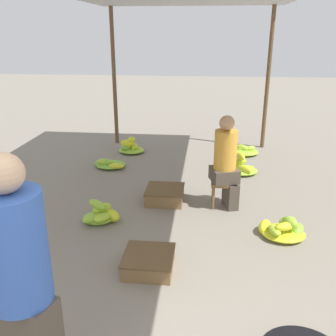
{
  "coord_description": "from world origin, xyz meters",
  "views": [
    {
      "loc": [
        0.38,
        -1.0,
        2.26
      ],
      "look_at": [
        0.0,
        2.57,
        0.96
      ],
      "focal_mm": 40.0,
      "sensor_mm": 36.0,
      "label": 1
    }
  ],
  "objects_px": {
    "banana_pile_left_1": "(101,215)",
    "banana_pile_right_2": "(283,230)",
    "banana_pile_right_1": "(243,150)",
    "vendor_seated": "(226,161)",
    "banana_pile_left_2": "(131,147)",
    "vendor_foreground": "(21,286)",
    "crate_near": "(165,195)",
    "crate_mid": "(149,262)",
    "stool": "(224,186)",
    "banana_pile_right_0": "(241,168)",
    "banana_pile_left_0": "(109,164)"
  },
  "relations": [
    {
      "from": "banana_pile_left_1",
      "to": "banana_pile_right_2",
      "type": "bearing_deg",
      "value": -3.45
    },
    {
      "from": "vendor_foreground",
      "to": "banana_pile_left_0",
      "type": "relative_size",
      "value": 2.96
    },
    {
      "from": "banana_pile_right_0",
      "to": "banana_pile_left_0",
      "type": "bearing_deg",
      "value": 179.69
    },
    {
      "from": "banana_pile_left_0",
      "to": "banana_pile_right_0",
      "type": "xyz_separation_m",
      "value": [
        2.3,
        -0.01,
        0.02
      ]
    },
    {
      "from": "vendor_seated",
      "to": "banana_pile_left_1",
      "type": "distance_m",
      "value": 1.78
    },
    {
      "from": "stool",
      "to": "crate_near",
      "type": "relative_size",
      "value": 0.69
    },
    {
      "from": "banana_pile_left_0",
      "to": "banana_pile_right_2",
      "type": "bearing_deg",
      "value": -38.66
    },
    {
      "from": "banana_pile_left_0",
      "to": "banana_pile_left_2",
      "type": "height_order",
      "value": "banana_pile_left_2"
    },
    {
      "from": "banana_pile_right_1",
      "to": "crate_near",
      "type": "relative_size",
      "value": 1.21
    },
    {
      "from": "crate_near",
      "to": "crate_mid",
      "type": "height_order",
      "value": "crate_near"
    },
    {
      "from": "banana_pile_left_1",
      "to": "crate_mid",
      "type": "xyz_separation_m",
      "value": [
        0.76,
        -0.94,
        -0.01
      ]
    },
    {
      "from": "vendor_foreground",
      "to": "banana_pile_left_1",
      "type": "distance_m",
      "value": 2.55
    },
    {
      "from": "banana_pile_left_1",
      "to": "vendor_seated",
      "type": "bearing_deg",
      "value": 22.1
    },
    {
      "from": "banana_pile_right_0",
      "to": "crate_mid",
      "type": "height_order",
      "value": "banana_pile_right_0"
    },
    {
      "from": "stool",
      "to": "banana_pile_right_1",
      "type": "bearing_deg",
      "value": 78.95
    },
    {
      "from": "banana_pile_right_1",
      "to": "crate_near",
      "type": "bearing_deg",
      "value": -118.65
    },
    {
      "from": "vendor_seated",
      "to": "banana_pile_left_2",
      "type": "bearing_deg",
      "value": 127.68
    },
    {
      "from": "vendor_seated",
      "to": "banana_pile_left_2",
      "type": "relative_size",
      "value": 2.21
    },
    {
      "from": "banana_pile_right_0",
      "to": "banana_pile_left_2",
      "type": "bearing_deg",
      "value": 155.43
    },
    {
      "from": "vendor_foreground",
      "to": "vendor_seated",
      "type": "relative_size",
      "value": 1.33
    },
    {
      "from": "vendor_foreground",
      "to": "crate_near",
      "type": "relative_size",
      "value": 3.2
    },
    {
      "from": "banana_pile_left_0",
      "to": "banana_pile_left_2",
      "type": "xyz_separation_m",
      "value": [
        0.21,
        0.94,
        0.03
      ]
    },
    {
      "from": "vendor_seated",
      "to": "banana_pile_right_0",
      "type": "bearing_deg",
      "value": 75.86
    },
    {
      "from": "stool",
      "to": "banana_pile_left_0",
      "type": "distance_m",
      "value": 2.37
    },
    {
      "from": "vendor_foreground",
      "to": "banana_pile_left_2",
      "type": "bearing_deg",
      "value": 94.74
    },
    {
      "from": "banana_pile_right_0",
      "to": "stool",
      "type": "bearing_deg",
      "value": -104.88
    },
    {
      "from": "vendor_seated",
      "to": "crate_near",
      "type": "height_order",
      "value": "vendor_seated"
    },
    {
      "from": "vendor_foreground",
      "to": "banana_pile_left_1",
      "type": "height_order",
      "value": "vendor_foreground"
    },
    {
      "from": "vendor_foreground",
      "to": "banana_pile_left_2",
      "type": "distance_m",
      "value": 5.4
    },
    {
      "from": "stool",
      "to": "banana_pile_right_0",
      "type": "distance_m",
      "value": 1.37
    },
    {
      "from": "banana_pile_left_1",
      "to": "banana_pile_right_1",
      "type": "bearing_deg",
      "value": 56.46
    },
    {
      "from": "vendor_seated",
      "to": "banana_pile_left_1",
      "type": "height_order",
      "value": "vendor_seated"
    },
    {
      "from": "vendor_foreground",
      "to": "banana_pile_right_1",
      "type": "bearing_deg",
      "value": 72.06
    },
    {
      "from": "banana_pile_left_0",
      "to": "banana_pile_right_0",
      "type": "height_order",
      "value": "banana_pile_right_0"
    },
    {
      "from": "banana_pile_right_2",
      "to": "vendor_seated",
      "type": "bearing_deg",
      "value": 130.65
    },
    {
      "from": "stool",
      "to": "crate_mid",
      "type": "bearing_deg",
      "value": -116.51
    },
    {
      "from": "banana_pile_right_1",
      "to": "crate_mid",
      "type": "relative_size",
      "value": 1.27
    },
    {
      "from": "banana_pile_left_0",
      "to": "crate_mid",
      "type": "bearing_deg",
      "value": -68.32
    },
    {
      "from": "vendor_foreground",
      "to": "stool",
      "type": "height_order",
      "value": "vendor_foreground"
    },
    {
      "from": "stool",
      "to": "banana_pile_left_2",
      "type": "xyz_separation_m",
      "value": [
        -1.74,
        2.27,
        -0.2
      ]
    },
    {
      "from": "vendor_seated",
      "to": "crate_mid",
      "type": "bearing_deg",
      "value": -117.07
    },
    {
      "from": "banana_pile_left_0",
      "to": "vendor_foreground",
      "type": "bearing_deg",
      "value": -81.56
    },
    {
      "from": "banana_pile_left_1",
      "to": "banana_pile_right_0",
      "type": "height_order",
      "value": "banana_pile_right_0"
    },
    {
      "from": "banana_pile_right_0",
      "to": "crate_near",
      "type": "xyz_separation_m",
      "value": [
        -1.16,
        -1.26,
        0.01
      ]
    },
    {
      "from": "banana_pile_left_1",
      "to": "crate_near",
      "type": "relative_size",
      "value": 0.98
    },
    {
      "from": "banana_pile_right_0",
      "to": "crate_mid",
      "type": "bearing_deg",
      "value": -111.47
    },
    {
      "from": "banana_pile_right_0",
      "to": "banana_pile_right_1",
      "type": "distance_m",
      "value": 1.1
    },
    {
      "from": "crate_mid",
      "to": "banana_pile_right_0",
      "type": "bearing_deg",
      "value": 68.53
    },
    {
      "from": "banana_pile_left_2",
      "to": "banana_pile_right_1",
      "type": "relative_size",
      "value": 0.9
    },
    {
      "from": "banana_pile_right_1",
      "to": "banana_pile_right_2",
      "type": "relative_size",
      "value": 1.06
    }
  ]
}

